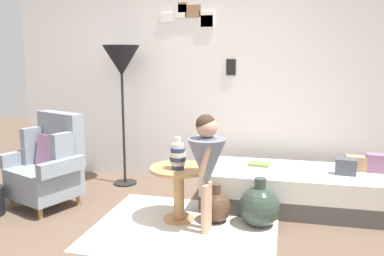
% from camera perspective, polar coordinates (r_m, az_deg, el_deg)
% --- Properties ---
extents(ground_plane, '(12.00, 12.00, 0.00)m').
position_cam_1_polar(ground_plane, '(3.33, -6.70, -17.41)').
color(ground_plane, brown).
extents(gallery_wall, '(4.80, 0.12, 2.60)m').
position_cam_1_polar(gallery_wall, '(4.82, 1.08, 7.44)').
color(gallery_wall, silver).
rests_on(gallery_wall, ground).
extents(rug, '(1.66, 1.38, 0.01)m').
position_cam_1_polar(rug, '(3.70, -1.02, -14.26)').
color(rug, silver).
rests_on(rug, ground).
extents(armchair, '(0.88, 0.78, 0.97)m').
position_cam_1_polar(armchair, '(4.36, -20.10, -5.02)').
color(armchair, '#9E7042').
rests_on(armchair, ground).
extents(daybed, '(1.91, 0.83, 0.40)m').
position_cam_1_polar(daybed, '(4.23, 14.96, -8.57)').
color(daybed, '#4C4742').
rests_on(daybed, ground).
extents(pillow_head, '(0.19, 0.13, 0.18)m').
position_cam_1_polar(pillow_head, '(4.36, 25.29, -4.66)').
color(pillow_head, gray).
rests_on(pillow_head, daybed).
extents(pillow_mid, '(0.20, 0.12, 0.15)m').
position_cam_1_polar(pillow_mid, '(4.33, 22.81, -4.78)').
color(pillow_mid, tan).
rests_on(pillow_mid, daybed).
extents(pillow_back, '(0.20, 0.14, 0.16)m').
position_cam_1_polar(pillow_back, '(4.15, 21.51, -5.28)').
color(pillow_back, '#474C56').
rests_on(pillow_back, daybed).
extents(side_table, '(0.55, 0.55, 0.53)m').
position_cam_1_polar(side_table, '(3.72, -1.95, -7.96)').
color(side_table, tan).
rests_on(side_table, ground).
extents(vase_striped, '(0.15, 0.15, 0.30)m').
position_cam_1_polar(vase_striped, '(3.59, -2.08, -4.05)').
color(vase_striped, '#2D384C').
rests_on(vase_striped, side_table).
extents(floor_lamp, '(0.43, 0.43, 1.68)m').
position_cam_1_polar(floor_lamp, '(4.71, -10.25, 9.07)').
color(floor_lamp, black).
rests_on(floor_lamp, ground).
extents(person_child, '(0.34, 0.34, 1.07)m').
position_cam_1_polar(person_child, '(3.39, 2.15, -4.52)').
color(person_child, tan).
rests_on(person_child, ground).
extents(book_on_daybed, '(0.24, 0.18, 0.03)m').
position_cam_1_polar(book_on_daybed, '(4.26, 9.75, -5.22)').
color(book_on_daybed, olive).
rests_on(book_on_daybed, daybed).
extents(demijohn_near, '(0.29, 0.29, 0.37)m').
position_cam_1_polar(demijohn_near, '(3.77, 3.53, -11.42)').
color(demijohn_near, '#473323').
rests_on(demijohn_near, ground).
extents(demijohn_far, '(0.38, 0.38, 0.46)m').
position_cam_1_polar(demijohn_far, '(3.71, 9.82, -11.18)').
color(demijohn_far, '#2D3D33').
rests_on(demijohn_far, ground).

